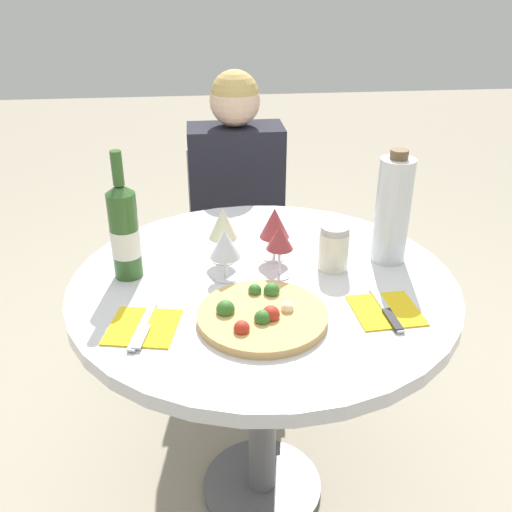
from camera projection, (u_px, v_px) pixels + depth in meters
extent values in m
plane|color=#9E937F|center=(262.00, 488.00, 1.82)|extent=(12.00, 12.00, 0.00)
cylinder|color=slate|center=(262.00, 485.00, 1.81)|extent=(0.37, 0.37, 0.02)
cylinder|color=slate|center=(262.00, 396.00, 1.64)|extent=(0.08, 0.08, 0.71)
cylinder|color=silver|center=(263.00, 285.00, 1.47)|extent=(0.99, 0.99, 0.04)
cylinder|color=#ADADB2|center=(239.00, 342.00, 2.50)|extent=(0.33, 0.33, 0.01)
cylinder|color=#ADADB2|center=(238.00, 303.00, 2.41)|extent=(0.06, 0.06, 0.41)
cube|color=#ADADB2|center=(238.00, 257.00, 2.31)|extent=(0.37, 0.37, 0.03)
cube|color=#ADADB2|center=(234.00, 193.00, 2.37)|extent=(0.37, 0.02, 0.39)
cube|color=black|center=(241.00, 320.00, 2.27)|extent=(0.30, 0.31, 0.44)
cube|color=black|center=(236.00, 193.00, 2.18)|extent=(0.35, 0.19, 0.52)
sphere|color=#DBB293|center=(235.00, 101.00, 2.02)|extent=(0.18, 0.18, 0.18)
sphere|color=tan|center=(235.00, 94.00, 2.01)|extent=(0.17, 0.17, 0.17)
cylinder|color=tan|center=(262.00, 316.00, 1.29)|extent=(0.30, 0.30, 0.02)
sphere|color=#B22D1E|center=(242.00, 328.00, 1.22)|extent=(0.04, 0.04, 0.04)
sphere|color=#336B28|center=(263.00, 318.00, 1.25)|extent=(0.04, 0.04, 0.04)
sphere|color=#336B28|center=(225.00, 309.00, 1.28)|extent=(0.04, 0.04, 0.04)
sphere|color=#336B28|center=(272.00, 290.00, 1.36)|extent=(0.04, 0.04, 0.04)
sphere|color=#336B28|center=(255.00, 290.00, 1.36)|extent=(0.03, 0.03, 0.03)
sphere|color=beige|center=(287.00, 308.00, 1.29)|extent=(0.03, 0.03, 0.03)
sphere|color=#B22D1E|center=(271.00, 314.00, 1.26)|extent=(0.04, 0.04, 0.04)
cylinder|color=#2D5623|center=(125.00, 236.00, 1.43)|extent=(0.07, 0.07, 0.23)
cone|color=#2D5623|center=(119.00, 188.00, 1.37)|extent=(0.07, 0.07, 0.03)
cylinder|color=#2D5623|center=(117.00, 168.00, 1.35)|extent=(0.03, 0.03, 0.08)
cylinder|color=silver|center=(126.00, 242.00, 1.44)|extent=(0.07, 0.07, 0.07)
cylinder|color=silver|center=(393.00, 211.00, 1.49)|extent=(0.09, 0.09, 0.28)
cylinder|color=brown|center=(399.00, 154.00, 1.42)|extent=(0.05, 0.05, 0.02)
cylinder|color=silver|center=(334.00, 251.00, 1.49)|extent=(0.08, 0.08, 0.10)
cylinder|color=#B2B2B7|center=(335.00, 229.00, 1.46)|extent=(0.08, 0.08, 0.02)
cylinder|color=silver|center=(274.00, 258.00, 1.56)|extent=(0.06, 0.06, 0.00)
cylinder|color=silver|center=(274.00, 247.00, 1.55)|extent=(0.01, 0.01, 0.06)
cone|color=#9E383D|center=(275.00, 223.00, 1.51)|extent=(0.08, 0.08, 0.08)
cylinder|color=silver|center=(279.00, 275.00, 1.48)|extent=(0.06, 0.06, 0.00)
cylinder|color=silver|center=(279.00, 262.00, 1.46)|extent=(0.01, 0.01, 0.08)
cone|color=#9E383D|center=(280.00, 237.00, 1.43)|extent=(0.07, 0.07, 0.06)
cylinder|color=silver|center=(226.00, 278.00, 1.46)|extent=(0.06, 0.06, 0.00)
cylinder|color=silver|center=(226.00, 267.00, 1.45)|extent=(0.01, 0.01, 0.06)
cone|color=silver|center=(225.00, 244.00, 1.42)|extent=(0.08, 0.08, 0.07)
cylinder|color=silver|center=(224.00, 260.00, 1.55)|extent=(0.06, 0.06, 0.00)
cylinder|color=silver|center=(224.00, 249.00, 1.53)|extent=(0.01, 0.01, 0.07)
cone|color=beige|center=(223.00, 223.00, 1.50)|extent=(0.08, 0.08, 0.08)
cube|color=gold|center=(143.00, 327.00, 1.27)|extent=(0.18, 0.18, 0.00)
cube|color=silver|center=(143.00, 325.00, 1.26)|extent=(0.06, 0.19, 0.00)
cube|color=silver|center=(141.00, 337.00, 1.22)|extent=(0.04, 0.09, 0.00)
cube|color=gold|center=(386.00, 310.00, 1.33)|extent=(0.16, 0.16, 0.00)
cube|color=silver|center=(386.00, 309.00, 1.32)|extent=(0.03, 0.19, 0.00)
cube|color=black|center=(393.00, 319.00, 1.28)|extent=(0.02, 0.09, 0.00)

